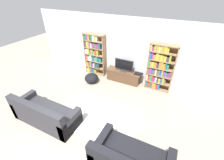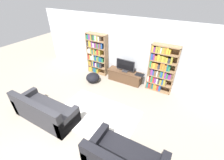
{
  "view_description": "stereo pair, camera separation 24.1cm",
  "coord_description": "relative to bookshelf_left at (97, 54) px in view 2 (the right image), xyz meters",
  "views": [
    {
      "loc": [
        1.97,
        -1.19,
        3.57
      ],
      "look_at": [
        -0.0,
        2.81,
        0.7
      ],
      "focal_mm": 24.0,
      "sensor_mm": 36.0,
      "label": 1
    },
    {
      "loc": [
        2.18,
        -1.08,
        3.57
      ],
      "look_at": [
        -0.0,
        2.81,
        0.7
      ],
      "focal_mm": 24.0,
      "sensor_mm": 36.0,
      "label": 2
    }
  ],
  "objects": [
    {
      "name": "ground_plane",
      "position": [
        1.49,
        -4.05,
        -0.95
      ],
      "size": [
        18.0,
        18.0,
        0.0
      ],
      "primitive_type": "plane",
      "color": "gray"
    },
    {
      "name": "wall_back",
      "position": [
        1.49,
        0.18,
        0.35
      ],
      "size": [
        8.8,
        0.06,
        2.6
      ],
      "color": "silver",
      "rests_on": "ground_plane"
    },
    {
      "name": "bookshelf_left",
      "position": [
        0.0,
        0.0,
        0.0
      ],
      "size": [
        0.96,
        0.3,
        1.85
      ],
      "color": "#93704C",
      "rests_on": "ground_plane"
    },
    {
      "name": "bookshelf_right",
      "position": [
        2.85,
        -0.0,
        -0.03
      ],
      "size": [
        0.96,
        0.3,
        1.85
      ],
      "color": "#93704C",
      "rests_on": "ground_plane"
    },
    {
      "name": "tv_stand",
      "position": [
        1.47,
        -0.1,
        -0.7
      ],
      "size": [
        1.5,
        0.45,
        0.49
      ],
      "color": "brown",
      "rests_on": "ground_plane"
    },
    {
      "name": "television",
      "position": [
        1.47,
        -0.11,
        -0.18
      ],
      "size": [
        0.8,
        0.16,
        0.53
      ],
      "color": "#2D2D33",
      "rests_on": "tv_stand"
    },
    {
      "name": "laptop",
      "position": [
        2.11,
        -0.09,
        -0.44
      ],
      "size": [
        0.35,
        0.25,
        0.03
      ],
      "color": "#28282D",
      "rests_on": "tv_stand"
    },
    {
      "name": "area_rug",
      "position": [
        1.54,
        -2.37,
        -0.94
      ],
      "size": [
        2.57,
        1.7,
        0.02
      ],
      "color": "white",
      "rests_on": "ground_plane"
    },
    {
      "name": "couch_left_sectional",
      "position": [
        0.25,
        -3.24,
        -0.66
      ],
      "size": [
        2.03,
        0.83,
        0.87
      ],
      "color": "#2D2D33",
      "rests_on": "ground_plane"
    },
    {
      "name": "beanbag_ottoman",
      "position": [
        0.29,
        -0.79,
        -0.75
      ],
      "size": [
        0.57,
        0.57,
        0.39
      ],
      "primitive_type": "ellipsoid",
      "color": "black",
      "rests_on": "ground_plane"
    }
  ]
}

